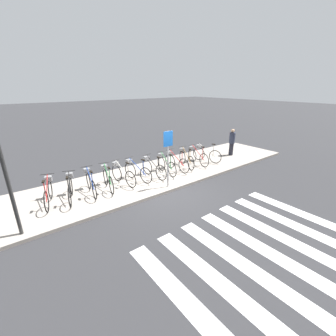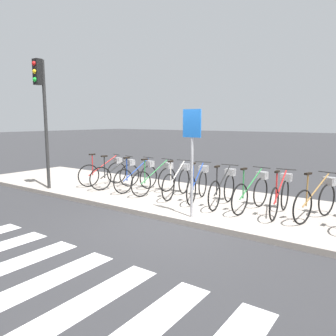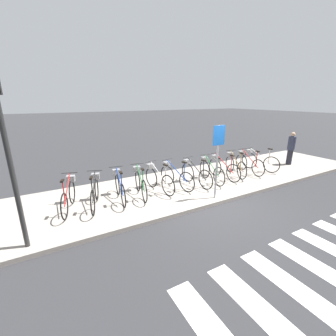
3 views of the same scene
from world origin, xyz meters
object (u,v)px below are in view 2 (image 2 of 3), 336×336
(parked_bicycle_1, at_px, (118,174))
(parked_bicycle_6, at_px, (224,187))
(parked_bicycle_2, at_px, (139,176))
(parked_bicycle_0, at_px, (106,171))
(parked_bicycle_9, at_px, (318,198))
(parked_bicycle_7, at_px, (253,191))
(parked_bicycle_3, at_px, (157,178))
(parked_bicycle_8, at_px, (281,194))
(parked_bicycle_4, at_px, (178,180))
(traffic_light, at_px, (41,98))
(sign_post, at_px, (192,145))
(parked_bicycle_5, at_px, (198,183))

(parked_bicycle_1, distance_m, parked_bicycle_6, 3.68)
(parked_bicycle_2, bearing_deg, parked_bicycle_0, 177.41)
(parked_bicycle_0, bearing_deg, parked_bicycle_9, -0.45)
(parked_bicycle_6, height_order, parked_bicycle_7, same)
(parked_bicycle_3, bearing_deg, parked_bicycle_8, -0.73)
(parked_bicycle_2, distance_m, parked_bicycle_3, 0.71)
(parked_bicycle_7, xyz_separation_m, parked_bicycle_8, (0.66, 0.04, 0.00))
(parked_bicycle_4, relative_size, parked_bicycle_8, 0.99)
(parked_bicycle_6, bearing_deg, parked_bicycle_2, 178.04)
(parked_bicycle_1, xyz_separation_m, traffic_light, (-1.77, -1.40, 2.35))
(parked_bicycle_9, distance_m, sign_post, 2.95)
(parked_bicycle_2, relative_size, parked_bicycle_6, 1.00)
(traffic_light, xyz_separation_m, sign_post, (5.32, 0.05, -1.20))
(parked_bicycle_2, height_order, parked_bicycle_8, same)
(parked_bicycle_0, bearing_deg, parked_bicycle_3, -2.02)
(parked_bicycle_3, xyz_separation_m, parked_bicycle_5, (1.38, 0.03, 0.00))
(parked_bicycle_4, bearing_deg, sign_post, -47.71)
(parked_bicycle_6, xyz_separation_m, parked_bicycle_8, (1.41, 0.04, 0.00))
(parked_bicycle_3, relative_size, parked_bicycle_6, 0.99)
(parked_bicycle_0, xyz_separation_m, parked_bicycle_6, (4.39, -0.17, 0.00))
(parked_bicycle_0, distance_m, parked_bicycle_4, 2.91)
(parked_bicycle_2, height_order, parked_bicycle_5, same)
(parked_bicycle_1, distance_m, sign_post, 3.97)
(parked_bicycle_8, distance_m, traffic_light, 7.39)
(parked_bicycle_4, height_order, sign_post, sign_post)
(parked_bicycle_1, height_order, parked_bicycle_3, same)
(parked_bicycle_8, bearing_deg, parked_bicycle_5, 178.04)
(parked_bicycle_6, distance_m, parked_bicycle_8, 1.41)
(parked_bicycle_9, bearing_deg, parked_bicycle_0, 179.55)
(parked_bicycle_1, bearing_deg, parked_bicycle_7, -0.16)
(parked_bicycle_3, xyz_separation_m, parked_bicycle_4, (0.70, 0.07, 0.00))
(parked_bicycle_5, height_order, parked_bicycle_6, same)
(parked_bicycle_1, relative_size, parked_bicycle_3, 0.97)
(parked_bicycle_2, bearing_deg, parked_bicycle_8, -0.75)
(parked_bicycle_1, bearing_deg, parked_bicycle_6, -0.30)
(parked_bicycle_4, xyz_separation_m, traffic_light, (-3.97, -1.53, 2.35))
(parked_bicycle_6, relative_size, traffic_light, 0.44)
(parked_bicycle_4, relative_size, parked_bicycle_9, 1.03)
(traffic_light, bearing_deg, sign_post, 0.49)
(traffic_light, bearing_deg, parked_bicycle_1, 38.28)
(parked_bicycle_9, bearing_deg, parked_bicycle_6, -176.96)
(parked_bicycle_4, distance_m, parked_bicycle_9, 3.66)
(parked_bicycle_5, height_order, parked_bicycle_8, same)
(parked_bicycle_2, bearing_deg, sign_post, -27.41)
(parked_bicycle_3, bearing_deg, parked_bicycle_5, 1.24)
(parked_bicycle_3, relative_size, parked_bicycle_8, 0.99)
(parked_bicycle_1, relative_size, parked_bicycle_9, 0.99)
(parked_bicycle_5, xyz_separation_m, parked_bicycle_6, (0.80, -0.12, 0.00))
(parked_bicycle_2, xyz_separation_m, parked_bicycle_8, (4.30, -0.06, 0.00))
(parked_bicycle_0, bearing_deg, parked_bicycle_8, -1.22)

